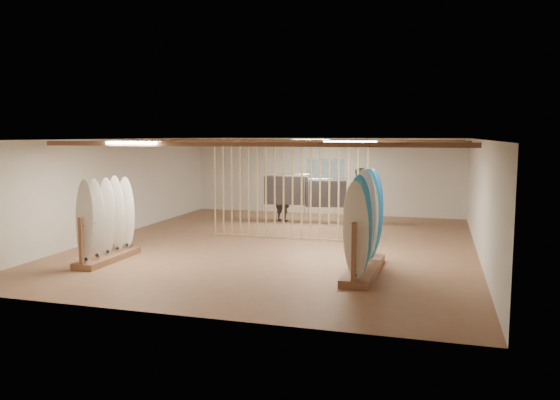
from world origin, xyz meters
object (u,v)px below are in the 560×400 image
(clothing_rack_a, at_px, (286,190))
(shopper_b, at_px, (362,193))
(clothing_rack_b, at_px, (326,194))
(shopper_a, at_px, (282,195))
(rack_left, at_px, (107,233))
(rack_right, at_px, (364,239))

(clothing_rack_a, xyz_separation_m, shopper_b, (2.48, 0.21, -0.04))
(clothing_rack_b, distance_m, shopper_b, 1.16)
(clothing_rack_b, distance_m, shopper_a, 1.52)
(rack_left, relative_size, shopper_b, 0.97)
(clothing_rack_a, bearing_deg, shopper_a, 128.77)
(rack_right, bearing_deg, clothing_rack_a, 120.32)
(clothing_rack_a, bearing_deg, clothing_rack_b, 0.26)
(shopper_b, bearing_deg, rack_right, -72.86)
(rack_left, distance_m, clothing_rack_b, 7.75)
(rack_left, bearing_deg, rack_right, 5.02)
(rack_left, relative_size, clothing_rack_a, 1.22)
(rack_left, xyz_separation_m, shopper_a, (2.26, 6.82, 0.24))
(rack_left, height_order, clothing_rack_a, rack_left)
(rack_left, bearing_deg, clothing_rack_b, 60.85)
(rack_left, distance_m, shopper_a, 7.19)
(rack_right, bearing_deg, rack_left, -173.84)
(rack_left, xyz_separation_m, clothing_rack_b, (3.78, 6.75, 0.33))
(rack_right, height_order, shopper_b, rack_right)
(clothing_rack_b, height_order, shopper_b, shopper_b)
(shopper_a, bearing_deg, clothing_rack_b, -163.13)
(clothing_rack_a, height_order, clothing_rack_b, clothing_rack_a)
(rack_left, xyz_separation_m, rack_right, (5.86, 0.51, 0.07))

